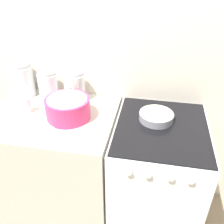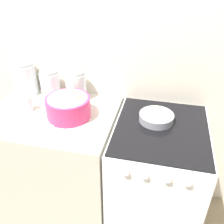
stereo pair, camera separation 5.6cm
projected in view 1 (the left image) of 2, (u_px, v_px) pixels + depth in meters
wall_back at (123, 63)px, 1.82m from camera, size 4.75×0.05×2.40m
countertop_cabinet at (59, 164)px, 1.97m from camera, size 0.88×0.70×0.93m
stove at (155, 178)px, 1.85m from camera, size 0.61×0.71×0.93m
mixing_bowl at (68, 107)px, 1.65m from camera, size 0.30×0.30×0.29m
baking_pan at (156, 116)px, 1.65m from camera, size 0.23×0.23×0.05m
storage_jar_left at (22, 82)px, 1.91m from camera, size 0.18×0.18×0.25m
storage_jar_middle at (48, 86)px, 1.89m from camera, size 0.14×0.14×0.21m
storage_jar_right at (75, 88)px, 1.85m from camera, size 0.15×0.15×0.22m
tin_can at (26, 105)px, 1.72m from camera, size 0.07×0.07×0.11m
recipe_page at (40, 127)px, 1.59m from camera, size 0.19×0.22×0.01m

